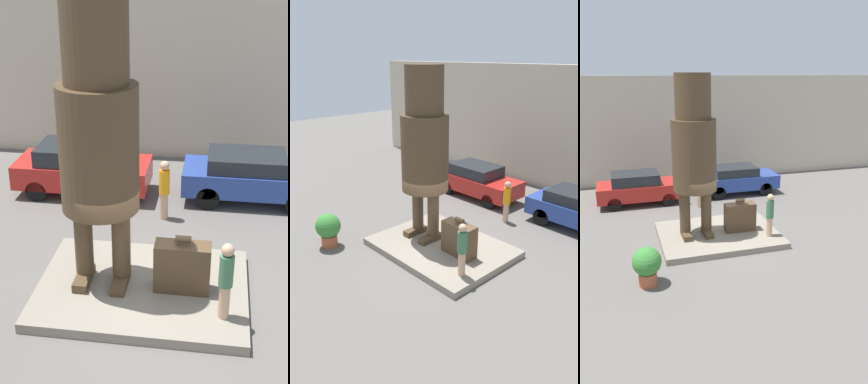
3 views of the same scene
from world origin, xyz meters
TOP-DOWN VIEW (x-y plane):
  - ground_plane at (0.00, 0.00)m, footprint 60.00×60.00m
  - pedestal at (0.00, 0.00)m, footprint 4.64×3.51m
  - building_backdrop at (0.00, 8.78)m, footprint 28.00×0.60m
  - statue_figure at (-0.89, 0.04)m, footprint 1.64×1.64m
  - giant_suitcase at (0.88, -0.05)m, footprint 1.21×0.50m
  - tourist at (1.79, -0.90)m, footprint 0.29×0.29m
  - parked_car_red at (-2.67, 5.06)m, footprint 4.13×1.80m
  - planter_pot at (-3.02, -2.74)m, footprint 0.90×0.90m
  - worker_hivis at (0.07, 3.66)m, footprint 0.30×0.30m

SIDE VIEW (x-z plane):
  - ground_plane at x=0.00m, z-range 0.00..0.00m
  - pedestal at x=0.00m, z-range 0.00..0.23m
  - planter_pot at x=-3.02m, z-range 0.09..1.34m
  - giant_suitcase at x=0.88m, z-range 0.13..1.47m
  - parked_car_red at x=-2.67m, z-range 0.04..1.62m
  - worker_hivis at x=0.07m, z-range 0.08..1.84m
  - tourist at x=1.79m, z-range 0.31..2.02m
  - building_backdrop at x=0.00m, z-range 0.00..6.11m
  - statue_figure at x=-0.89m, z-range 0.74..6.79m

